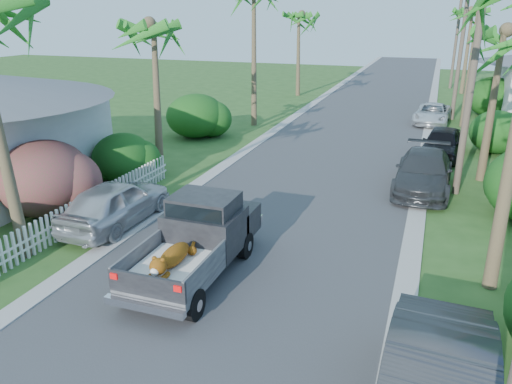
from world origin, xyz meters
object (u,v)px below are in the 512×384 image
at_px(parked_car_rf, 442,143).
at_px(utility_pole_b, 473,72).
at_px(palm_r_d, 473,10).
at_px(parked_car_rd, 432,114).
at_px(pickup_truck, 201,235).
at_px(parked_car_ln, 116,203).
at_px(parked_car_rm, 424,172).
at_px(palm_r_b, 504,31).
at_px(utility_pole_d, 457,36).
at_px(palm_l_b, 152,25).
at_px(palm_l_d, 299,14).
at_px(utility_pole_c, 461,46).

distance_m(parked_car_rf, utility_pole_b, 6.46).
bearing_deg(palm_r_d, parked_car_rd, -98.69).
height_order(pickup_truck, parked_car_ln, pickup_truck).
relative_size(parked_car_rm, palm_r_b, 0.71).
height_order(parked_car_rm, parked_car_ln, parked_car_ln).
distance_m(parked_car_rm, utility_pole_d, 30.30).
height_order(parked_car_ln, palm_r_b, palm_r_b).
height_order(pickup_truck, parked_car_rd, pickup_truck).
bearing_deg(pickup_truck, parked_car_rd, 76.10).
xyz_separation_m(parked_car_rm, palm_l_b, (-11.14, -0.98, 5.41)).
bearing_deg(palm_r_b, palm_l_b, -167.38).
bearing_deg(palm_l_b, utility_pole_d, 68.20).
xyz_separation_m(pickup_truck, parked_car_rm, (5.40, 8.79, -0.27)).
height_order(palm_l_b, utility_pole_b, utility_pole_b).
bearing_deg(parked_car_ln, palm_l_d, -85.94).
relative_size(palm_l_b, utility_pole_d, 0.82).
height_order(parked_car_rf, utility_pole_d, utility_pole_d).
distance_m(utility_pole_b, utility_pole_c, 15.00).
distance_m(parked_car_ln, utility_pole_b, 13.28).
bearing_deg(parked_car_ln, palm_r_d, -107.68).
xyz_separation_m(palm_r_b, utility_pole_d, (-1.00, 28.00, -1.35)).
distance_m(palm_r_b, utility_pole_d, 28.05).
relative_size(parked_car_ln, utility_pole_d, 0.50).
distance_m(parked_car_rm, utility_pole_c, 15.56).
bearing_deg(parked_car_rd, palm_l_d, 148.94).
xyz_separation_m(parked_car_ln, palm_l_d, (-1.50, 28.02, 5.68)).
height_order(palm_r_b, utility_pole_b, utility_pole_b).
distance_m(parked_car_rm, utility_pole_b, 4.06).
height_order(palm_l_b, palm_r_d, palm_r_d).
height_order(parked_car_rf, palm_r_d, palm_r_d).
bearing_deg(parked_car_ln, pickup_truck, 156.57).
distance_m(parked_car_rm, palm_r_d, 27.76).
bearing_deg(parked_car_rm, palm_r_d, 86.93).
relative_size(parked_car_rf, palm_r_d, 0.53).
relative_size(palm_r_b, utility_pole_c, 0.80).
bearing_deg(utility_pole_c, palm_r_b, -85.60).
bearing_deg(palm_l_d, utility_pole_c, -26.38).
xyz_separation_m(parked_car_rf, utility_pole_c, (0.60, 9.88, 3.88)).
bearing_deg(palm_l_d, palm_r_d, 24.78).
distance_m(utility_pole_c, utility_pole_d, 15.00).
bearing_deg(palm_r_b, utility_pole_b, -116.57).
height_order(pickup_truck, palm_l_d, palm_l_d).
height_order(parked_car_ln, utility_pole_d, utility_pole_d).
relative_size(palm_r_d, utility_pole_b, 0.89).
distance_m(palm_l_d, palm_r_d, 14.32).
xyz_separation_m(pickup_truck, palm_l_d, (-5.45, 29.82, 5.43)).
bearing_deg(parked_car_rd, palm_l_b, -123.57).
bearing_deg(pickup_truck, palm_l_b, 126.33).
height_order(pickup_truck, parked_car_rm, pickup_truck).
height_order(palm_l_b, utility_pole_d, utility_pole_d).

